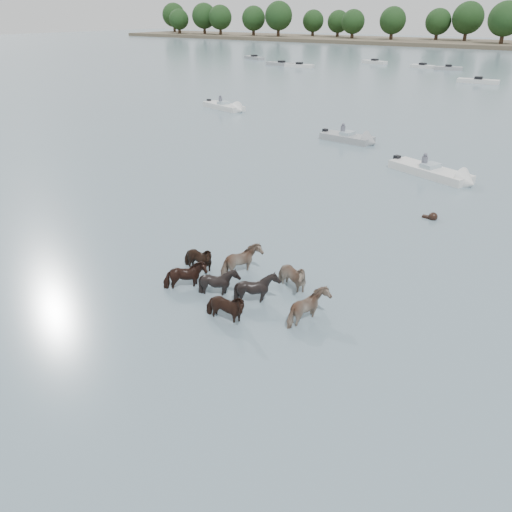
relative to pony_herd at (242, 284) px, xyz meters
The scene contains 8 objects.
ground 2.70m from the pony_herd, 129.84° to the right, with size 400.00×400.00×0.00m, color slate.
shoreline 164.41m from the pony_herd, 115.86° to the left, with size 160.00×30.00×1.00m, color #4C4233.
pony_herd is the anchor object (origin of this frame).
swimming_pony 11.51m from the pony_herd, 73.32° to the left, with size 0.72×0.44×0.44m.
motorboat_a 24.21m from the pony_herd, 105.46° to the left, with size 4.73×2.03×1.92m.
motorboat_b 17.93m from the pony_herd, 84.76° to the left, with size 5.88×3.49×1.92m.
motorboat_f 36.81m from the pony_herd, 128.46° to the left, with size 5.89×3.05×1.92m.
treeline 163.36m from the pony_herd, 115.63° to the left, with size 147.56×23.64×11.71m.
Camera 1 is at (11.05, -10.47, 9.13)m, focal length 35.48 mm.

